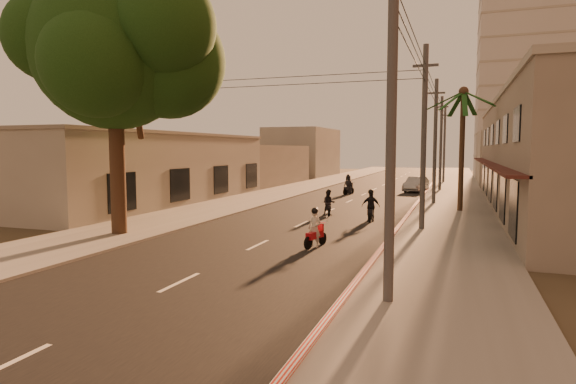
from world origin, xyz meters
The scene contains 19 objects.
ground centered at (0.00, 0.00, 0.00)m, with size 160.00×160.00×0.00m, color #383023.
road centered at (0.00, 20.00, 0.01)m, with size 10.00×140.00×0.02m, color black.
sidewalk_right centered at (7.50, 20.00, 0.06)m, with size 5.00×140.00×0.12m, color slate.
sidewalk_left centered at (-7.50, 20.00, 0.06)m, with size 5.00×140.00×0.12m, color slate.
curb_stripe centered at (5.10, 15.00, 0.10)m, with size 0.20×60.00×0.20m, color red.
shophouse_row centered at (13.95, 18.00, 3.65)m, with size 8.80×34.20×7.30m.
left_building centered at (-13.98, 14.00, 2.60)m, with size 8.20×24.20×5.20m.
distant_tower centered at (16.00, 56.00, 14.00)m, with size 12.10×12.10×28.00m.
broadleaf_tree centered at (-6.61, 2.14, 8.48)m, with size 9.60×8.70×12.10m.
palm_tree centered at (8.00, 16.00, 7.15)m, with size 5.00×5.00×8.20m.
utility_poles centered at (6.20, 20.00, 6.54)m, with size 1.20×48.26×9.00m.
filler_right centered at (14.00, 45.00, 3.00)m, with size 8.00×14.00×6.00m, color #9E9B8F.
filler_left_near centered at (-14.00, 34.00, 2.20)m, with size 8.00×14.00×4.40m, color #9E9B8F.
filler_left_far centered at (-14.00, 52.00, 3.50)m, with size 8.00×14.00×7.00m, color #9E9B8F.
scooter_red centered at (2.35, 2.44, 0.73)m, with size 0.82×1.65×1.65m.
scooter_mid_a centered at (0.49, 11.80, 0.74)m, with size 1.04×1.60×1.61m.
scooter_mid_b centered at (3.29, 10.31, 0.81)m, with size 1.08×1.83×1.80m.
scooter_far_a centered at (-1.31, 25.48, 0.82)m, with size 1.13×1.79×1.80m.
parked_car centered at (4.13, 30.31, 0.71)m, with size 2.21×4.48×1.41m, color #9C9FA4.
Camera 1 is at (7.80, -16.27, 4.02)m, focal length 30.00 mm.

